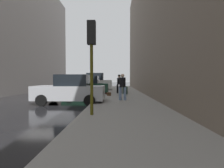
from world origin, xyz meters
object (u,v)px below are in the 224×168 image
Objects in this scene: parked_dark_green_sedan at (86,86)px; pedestrian_in_jeans at (123,85)px; duffel_bag at (109,94)px; parked_silver_sedan at (70,90)px; fire_hydrant at (105,90)px; rolling_suitcase at (125,90)px; traffic_light at (92,47)px; parked_white_van at (94,83)px; pedestrian_with_fedora at (119,83)px.

parked_dark_green_sedan is 5.98m from pedestrian_in_jeans.
parked_silver_sedan is at bearing -121.09° from duffel_bag.
fire_hydrant is (1.80, -0.15, -0.35)m from parked_dark_green_sedan.
pedestrian_in_jeans reaches higher than parked_dark_green_sedan.
rolling_suitcase is (0.39, 4.66, -0.61)m from pedestrian_in_jeans.
pedestrian_in_jeans is at bearing -57.44° from parked_dark_green_sedan.
parked_silver_sedan reaches higher than fire_hydrant.
traffic_light is 3.46× the size of rolling_suitcase.
parked_dark_green_sedan is 1.84m from fire_hydrant.
parked_dark_green_sedan is (-0.00, 5.77, 0.00)m from parked_silver_sedan.
parked_white_van is 6.57× the size of fire_hydrant.
duffel_bag is at bearing 108.75° from pedestrian_in_jeans.
pedestrian_with_fedora is (3.09, 6.05, 0.29)m from parked_silver_sedan.
parked_silver_sedan is 5.98× the size of fire_hydrant.
parked_white_van reaches higher than pedestrian_with_fedora.
pedestrian_with_fedora is 5.32m from pedestrian_in_jeans.
rolling_suitcase is (3.61, -6.04, -0.54)m from parked_white_van.
pedestrian_in_jeans is (3.21, -10.70, 0.07)m from parked_white_van.
fire_hydrant is 5.12m from pedestrian_in_jeans.
duffel_bag is at bearing 87.26° from traffic_light.
parked_dark_green_sedan reaches higher than duffel_bag.
traffic_light is at bearing -64.58° from parked_silver_sedan.
pedestrian_in_jeans is at bearing -73.27° from parked_white_van.
parked_silver_sedan is 3.31m from pedestrian_in_jeans.
parked_white_van is (-0.00, 5.66, 0.18)m from parked_dark_green_sedan.
rolling_suitcase is at bearing 79.30° from traffic_light.
rolling_suitcase is (1.81, -0.22, -0.01)m from fire_hydrant.
parked_white_van is 1.28× the size of traffic_light.
parked_dark_green_sedan is 2.39× the size of pedestrian_with_fedora.
fire_hydrant is at bearing 172.90° from rolling_suitcase.
pedestrian_with_fedora is 1.06m from rolling_suitcase.
parked_silver_sedan is 9.57× the size of duffel_bag.
parked_dark_green_sedan is 5.67m from parked_white_van.
traffic_light is at bearing -106.37° from pedestrian_in_jeans.
rolling_suitcase is at bearing -5.94° from parked_dark_green_sedan.
pedestrian_with_fedora is at bearing 69.76° from duffel_bag.
parked_dark_green_sedan reaches higher than rolling_suitcase.
pedestrian_in_jeans is (3.21, 0.73, 0.26)m from parked_silver_sedan.
duffel_bag is at bearing 58.91° from parked_silver_sedan.
duffel_bag is (-1.39, -1.72, -0.20)m from rolling_suitcase.
rolling_suitcase is (3.61, -0.38, -0.36)m from parked_dark_green_sedan.
parked_silver_sedan is 4.72m from traffic_light.
traffic_light is 10.16m from pedestrian_with_fedora.
fire_hydrant is 0.20× the size of traffic_light.
fire_hydrant is at bearing -4.78° from parked_dark_green_sedan.
traffic_light reaches higher than fire_hydrant.
rolling_suitcase reaches higher than duffel_bag.
parked_white_van is 11.17m from pedestrian_in_jeans.
pedestrian_in_jeans is 4.72m from rolling_suitcase.
parked_silver_sedan is 5.77m from parked_dark_green_sedan.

